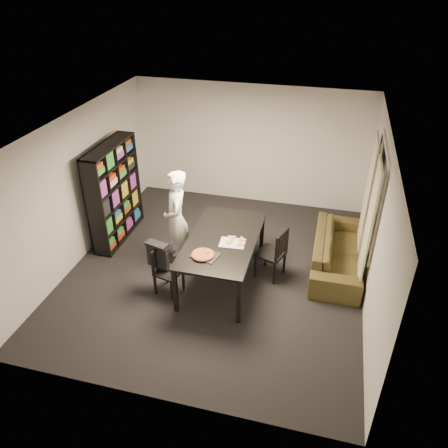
% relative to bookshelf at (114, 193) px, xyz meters
% --- Properties ---
extents(room, '(5.01, 5.51, 2.61)m').
position_rel_bookshelf_xyz_m(room, '(2.16, -0.60, 0.35)').
color(room, black).
rests_on(room, ground).
extents(window_pane, '(0.02, 1.40, 1.60)m').
position_rel_bookshelf_xyz_m(window_pane, '(4.64, -0.00, 0.55)').
color(window_pane, black).
rests_on(window_pane, room).
extents(window_frame, '(0.03, 1.52, 1.72)m').
position_rel_bookshelf_xyz_m(window_frame, '(4.64, -0.00, 0.55)').
color(window_frame, white).
rests_on(window_frame, room).
extents(curtain_left, '(0.03, 0.70, 2.25)m').
position_rel_bookshelf_xyz_m(curtain_left, '(4.56, -0.52, 0.20)').
color(curtain_left, beige).
rests_on(curtain_left, room).
extents(curtain_right, '(0.03, 0.70, 2.25)m').
position_rel_bookshelf_xyz_m(curtain_right, '(4.56, 0.52, 0.20)').
color(curtain_right, beige).
rests_on(curtain_right, room).
extents(bookshelf, '(0.35, 1.50, 1.90)m').
position_rel_bookshelf_xyz_m(bookshelf, '(0.00, 0.00, 0.00)').
color(bookshelf, black).
rests_on(bookshelf, room).
extents(dining_table, '(1.11, 1.99, 0.83)m').
position_rel_bookshelf_xyz_m(dining_table, '(2.32, -0.83, -0.19)').
color(dining_table, black).
rests_on(dining_table, room).
extents(chair_left, '(0.47, 0.47, 0.83)m').
position_rel_bookshelf_xyz_m(chair_left, '(1.48, -1.34, -0.48)').
color(chair_left, black).
rests_on(chair_left, room).
extents(chair_right, '(0.55, 0.55, 0.93)m').
position_rel_bookshelf_xyz_m(chair_right, '(3.16, -0.52, -0.42)').
color(chair_right, black).
rests_on(chair_right, room).
extents(draped_jacket, '(0.39, 0.25, 0.46)m').
position_rel_bookshelf_xyz_m(draped_jacket, '(1.37, -1.31, -0.27)').
color(draped_jacket, black).
rests_on(draped_jacket, chair_left).
extents(person, '(0.64, 0.76, 1.78)m').
position_rel_bookshelf_xyz_m(person, '(1.42, -0.52, -0.06)').
color(person, silver).
rests_on(person, room).
extents(baking_tray, '(0.47, 0.41, 0.01)m').
position_rel_bookshelf_xyz_m(baking_tray, '(2.19, -1.35, -0.11)').
color(baking_tray, black).
rests_on(baking_tray, dining_table).
extents(pepperoni_pizza, '(0.35, 0.35, 0.03)m').
position_rel_bookshelf_xyz_m(pepperoni_pizza, '(2.16, -1.37, -0.09)').
color(pepperoni_pizza, brown).
rests_on(pepperoni_pizza, dining_table).
extents(kitchen_towel, '(0.42, 0.33, 0.01)m').
position_rel_bookshelf_xyz_m(kitchen_towel, '(2.51, -0.92, -0.12)').
color(kitchen_towel, white).
rests_on(kitchen_towel, dining_table).
extents(pizza_slices, '(0.45, 0.42, 0.01)m').
position_rel_bookshelf_xyz_m(pizza_slices, '(2.55, -0.85, -0.10)').
color(pizza_slices, '#E18746').
rests_on(pizza_slices, dining_table).
extents(sofa, '(0.83, 2.13, 0.62)m').
position_rel_bookshelf_xyz_m(sofa, '(4.19, 0.05, -0.64)').
color(sofa, '#41391A').
rests_on(sofa, room).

